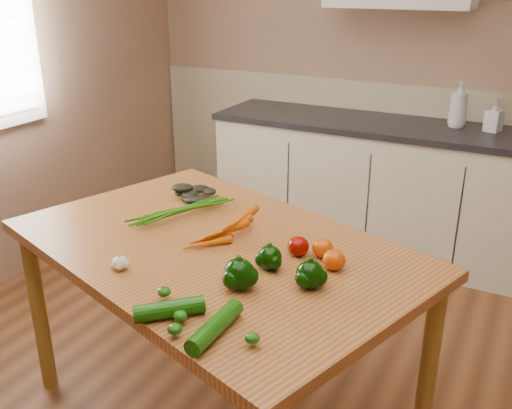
{
  "coord_description": "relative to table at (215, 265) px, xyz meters",
  "views": [
    {
      "loc": [
        0.85,
        -1.43,
        1.79
      ],
      "look_at": [
        -0.15,
        0.48,
        0.92
      ],
      "focal_mm": 40.0,
      "sensor_mm": 36.0,
      "label": 1
    }
  ],
  "objects": [
    {
      "name": "garlic_bulb",
      "position": [
        -0.18,
        -0.33,
        0.12
      ],
      "size": [
        0.06,
        0.06,
        0.05
      ],
      "primitive_type": "ellipsoid",
      "color": "white",
      "rests_on": "table"
    },
    {
      "name": "tomato_b",
      "position": [
        0.41,
        0.08,
        0.13
      ],
      "size": [
        0.08,
        0.08,
        0.07
      ],
      "primitive_type": "ellipsoid",
      "color": "#D34605",
      "rests_on": "table"
    },
    {
      "name": "pepper_b",
      "position": [
        0.45,
        -0.14,
        0.14
      ],
      "size": [
        0.09,
        0.09,
        0.09
      ],
      "primitive_type": "sphere",
      "color": "black",
      "rests_on": "table"
    },
    {
      "name": "room",
      "position": [
        0.2,
        -0.06,
        0.5
      ],
      "size": [
        4.04,
        5.04,
        2.64
      ],
      "color": "brown",
      "rests_on": "ground"
    },
    {
      "name": "soap_bottle_b",
      "position": [
        0.76,
        2.03,
        0.26
      ],
      "size": [
        0.11,
        0.12,
        0.2
      ],
      "primitive_type": "imported",
      "rotation": [
        0.0,
        0.0,
        2.81
      ],
      "color": "silver",
      "rests_on": "counter_run"
    },
    {
      "name": "carrot_bunch",
      "position": [
        -0.07,
        0.1,
        0.13
      ],
      "size": [
        0.35,
        0.3,
        0.08
      ],
      "primitive_type": null,
      "rotation": [
        0.0,
        0.0,
        -0.32
      ],
      "color": "#D45A04",
      "rests_on": "table"
    },
    {
      "name": "table",
      "position": [
        0.0,
        0.0,
        0.0
      ],
      "size": [
        1.8,
        1.45,
        0.84
      ],
      "rotation": [
        0.0,
        0.0,
        -0.32
      ],
      "color": "#AF6733",
      "rests_on": "ground"
    },
    {
      "name": "pepper_c",
      "position": [
        0.25,
        -0.25,
        0.14
      ],
      "size": [
        0.1,
        0.1,
        0.1
      ],
      "primitive_type": "sphere",
      "color": "black",
      "rests_on": "table"
    },
    {
      "name": "counter_run",
      "position": [
        0.41,
        1.96,
        -0.29
      ],
      "size": [
        2.84,
        0.64,
        1.14
      ],
      "color": "beige",
      "rests_on": "ground"
    },
    {
      "name": "zucchini_a",
      "position": [
        0.32,
        -0.51,
        0.12
      ],
      "size": [
        0.05,
        0.24,
        0.05
      ],
      "primitive_type": "cylinder",
      "rotation": [
        1.57,
        0.0,
        0.0
      ],
      "color": "#104A07",
      "rests_on": "table"
    },
    {
      "name": "leafy_greens",
      "position": [
        -0.32,
        0.37,
        0.15
      ],
      "size": [
        0.22,
        0.2,
        0.11
      ],
      "primitive_type": null,
      "color": "black",
      "rests_on": "table"
    },
    {
      "name": "soap_bottle_a",
      "position": [
        0.54,
        2.04,
        0.3
      ],
      "size": [
        0.14,
        0.14,
        0.29
      ],
      "primitive_type": "imported",
      "rotation": [
        0.0,
        0.0,
        1.85
      ],
      "color": "silver",
      "rests_on": "counter_run"
    },
    {
      "name": "pepper_a",
      "position": [
        0.28,
        -0.08,
        0.14
      ],
      "size": [
        0.08,
        0.08,
        0.08
      ],
      "primitive_type": "sphere",
      "color": "black",
      "rests_on": "table"
    },
    {
      "name": "tomato_c",
      "position": [
        0.48,
        0.02,
        0.13
      ],
      "size": [
        0.08,
        0.08,
        0.07
      ],
      "primitive_type": "ellipsoid",
      "color": "#D34605",
      "rests_on": "table"
    },
    {
      "name": "zucchini_b",
      "position": [
        0.15,
        -0.5,
        0.12
      ],
      "size": [
        0.19,
        0.19,
        0.05
      ],
      "primitive_type": "cylinder",
      "rotation": [
        1.57,
        0.0,
        -0.8
      ],
      "color": "#104A07",
      "rests_on": "table"
    },
    {
      "name": "tomato_a",
      "position": [
        0.32,
        0.06,
        0.13
      ],
      "size": [
        0.08,
        0.08,
        0.07
      ],
      "primitive_type": "ellipsoid",
      "color": "#7E0902",
      "rests_on": "table"
    }
  ]
}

